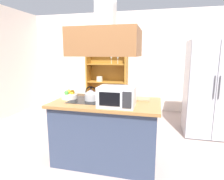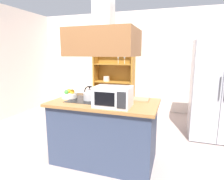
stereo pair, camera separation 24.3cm
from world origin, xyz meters
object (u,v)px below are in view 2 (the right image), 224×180
fruit_bowl (69,95)px  microwave (113,96)px  refrigerator (217,90)px  kettle (90,94)px  dish_cabinet (114,79)px  cutting_board (137,99)px

fruit_bowl → microwave: bearing=-17.5°
refrigerator → fruit_bowl: bearing=-149.0°
kettle → microwave: size_ratio=0.45×
dish_cabinet → kettle: (0.47, -2.66, 0.11)m
fruit_bowl → dish_cabinet: bearing=92.5°
dish_cabinet → kettle: bearing=-79.9°
refrigerator → kettle: 2.37m
dish_cabinet → cutting_board: 2.67m
kettle → cutting_board: bearing=20.0°
dish_cabinet → fruit_bowl: size_ratio=8.29×
refrigerator → kettle: refrigerator is taller
microwave → fruit_bowl: 0.83m
refrigerator → kettle: size_ratio=8.80×
cutting_board → refrigerator: bearing=42.6°
dish_cabinet → fruit_bowl: bearing=-87.5°
refrigerator → cutting_board: 1.71m
microwave → fruit_bowl: bearing=162.5°
dish_cabinet → microwave: (0.90, -2.87, 0.15)m
kettle → microwave: (0.43, -0.21, 0.04)m
fruit_bowl → cutting_board: bearing=11.5°
dish_cabinet → cutting_board: (1.13, -2.42, 0.03)m
kettle → fruit_bowl: bearing=174.9°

